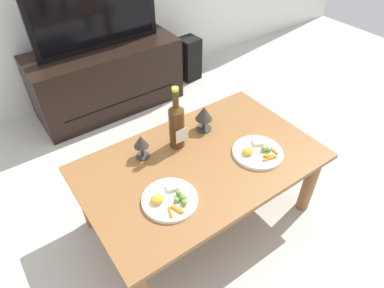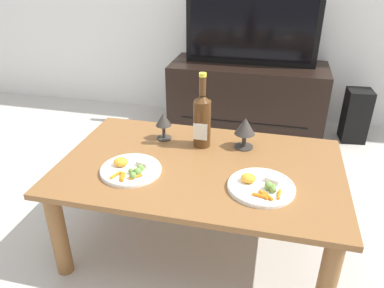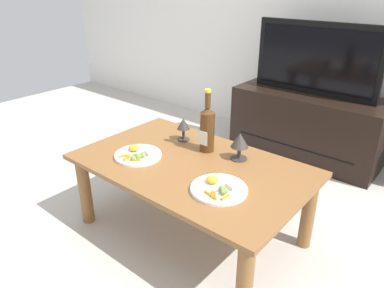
% 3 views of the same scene
% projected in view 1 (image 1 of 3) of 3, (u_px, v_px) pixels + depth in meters
% --- Properties ---
extents(ground_plane, '(6.40, 6.40, 0.00)m').
position_uv_depth(ground_plane, '(200.00, 214.00, 1.97)').
color(ground_plane, '#B7B2A8').
extents(dining_table, '(1.20, 0.74, 0.44)m').
position_uv_depth(dining_table, '(201.00, 171.00, 1.73)').
color(dining_table, brown).
rests_on(dining_table, ground_plane).
extents(tv_stand, '(1.13, 0.47, 0.52)m').
position_uv_depth(tv_stand, '(107.00, 78.00, 2.65)').
color(tv_stand, black).
rests_on(tv_stand, ground_plane).
extents(tv_screen, '(0.93, 0.05, 0.52)m').
position_uv_depth(tv_screen, '(95.00, 12.00, 2.31)').
color(tv_screen, black).
rests_on(tv_screen, tv_stand).
extents(floor_speaker, '(0.18, 0.18, 0.39)m').
position_uv_depth(floor_speaker, '(189.00, 59.00, 3.04)').
color(floor_speaker, black).
rests_on(floor_speaker, ground_plane).
extents(wine_bottle, '(0.08, 0.08, 0.35)m').
position_uv_depth(wine_bottle, '(177.00, 124.00, 1.68)').
color(wine_bottle, '#4C2D14').
rests_on(wine_bottle, dining_table).
extents(goblet_left, '(0.08, 0.08, 0.14)m').
position_uv_depth(goblet_left, '(141.00, 143.00, 1.64)').
color(goblet_left, '#38332D').
rests_on(goblet_left, dining_table).
extents(goblet_right, '(0.09, 0.09, 0.15)m').
position_uv_depth(goblet_right, '(204.00, 114.00, 1.81)').
color(goblet_right, '#38332D').
rests_on(goblet_right, dining_table).
extents(dinner_plate_left, '(0.25, 0.25, 0.05)m').
position_uv_depth(dinner_plate_left, '(170.00, 199.00, 1.48)').
color(dinner_plate_left, white).
rests_on(dinner_plate_left, dining_table).
extents(dinner_plate_right, '(0.26, 0.26, 0.04)m').
position_uv_depth(dinner_plate_right, '(257.00, 152.00, 1.71)').
color(dinner_plate_right, white).
rests_on(dinner_plate_right, dining_table).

